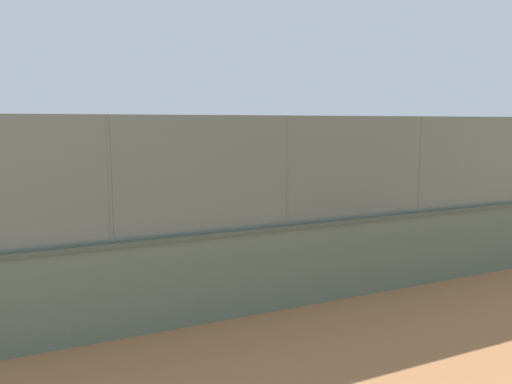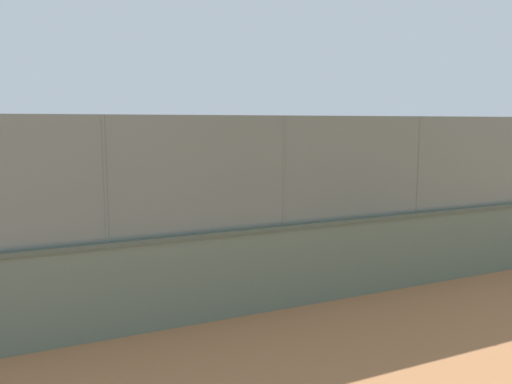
% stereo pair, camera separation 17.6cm
% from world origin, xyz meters
% --- Properties ---
extents(ground_plane, '(260.00, 260.00, 0.00)m').
position_xyz_m(ground_plane, '(0.00, 0.00, 0.00)').
color(ground_plane, '#B27247').
extents(perimeter_wall, '(32.77, 1.32, 1.60)m').
position_xyz_m(perimeter_wall, '(-1.76, 10.74, 0.81)').
color(perimeter_wall, slate).
rests_on(perimeter_wall, ground_plane).
extents(fence_panel_on_wall, '(32.17, 1.03, 2.02)m').
position_xyz_m(fence_panel_on_wall, '(-1.76, 10.74, 2.61)').
color(fence_panel_on_wall, slate).
rests_on(fence_panel_on_wall, perimeter_wall).
extents(player_crossing_court, '(0.70, 1.16, 1.50)m').
position_xyz_m(player_crossing_court, '(-2.42, 2.91, 0.88)').
color(player_crossing_court, '#B2B2B2').
rests_on(player_crossing_court, ground_plane).
extents(player_foreground_swinging, '(0.69, 0.85, 1.50)m').
position_xyz_m(player_foreground_swinging, '(-4.85, 2.32, 0.87)').
color(player_foreground_swinging, '#591919').
rests_on(player_foreground_swinging, ground_plane).
extents(player_at_service_line, '(0.91, 1.02, 1.63)m').
position_xyz_m(player_at_service_line, '(-5.08, 0.06, 0.97)').
color(player_at_service_line, black).
rests_on(player_at_service_line, ground_plane).
extents(sports_ball, '(0.13, 0.13, 0.13)m').
position_xyz_m(sports_ball, '(-1.28, 4.94, 0.06)').
color(sports_ball, yellow).
rests_on(sports_ball, ground_plane).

